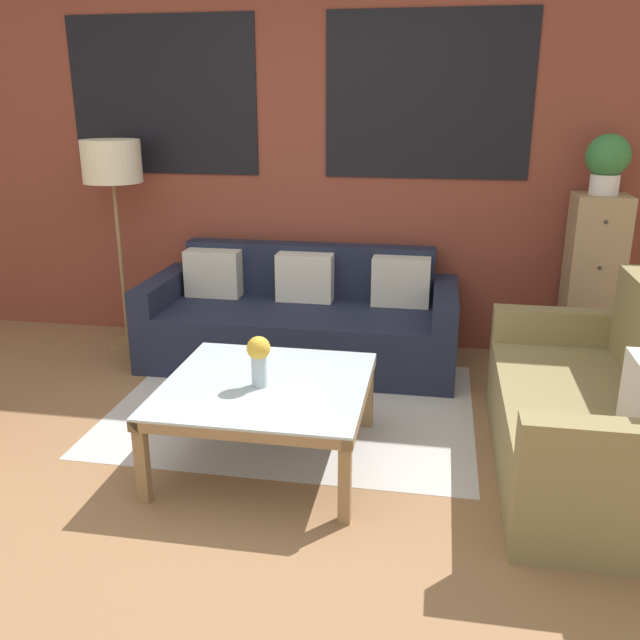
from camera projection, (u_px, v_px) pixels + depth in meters
ground_plane at (183, 513)px, 3.06m from camera, size 16.00×16.00×0.00m
wall_back_brick at (293, 153)px, 4.90m from camera, size 8.40×0.09×2.80m
rug at (293, 407)px, 4.11m from camera, size 2.14×1.66×0.00m
couch_dark at (301, 322)px, 4.77m from camera, size 2.14×0.88×0.78m
settee_vintage at (595, 417)px, 3.29m from camera, size 0.80×1.61×0.92m
coffee_table at (266, 393)px, 3.40m from camera, size 1.01×1.01×0.43m
floor_lamp at (112, 169)px, 4.78m from camera, size 0.42×0.42×1.51m
drawer_cabinet at (592, 283)px, 4.57m from camera, size 0.35×0.36×1.19m
potted_plant at (607, 161)px, 4.32m from camera, size 0.28×0.28×0.38m
flower_vase at (259, 357)px, 3.29m from camera, size 0.12×0.12×0.26m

